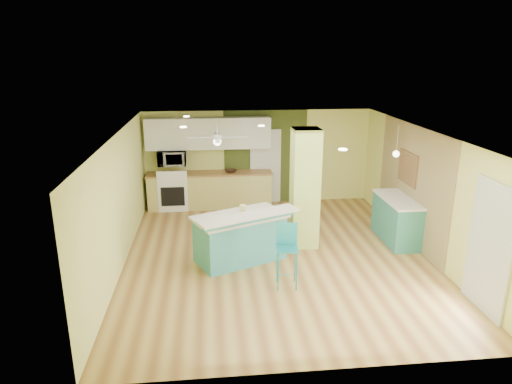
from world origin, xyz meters
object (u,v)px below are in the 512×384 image
Objects in this scene: bar_stool at (287,245)px; side_counter at (397,219)px; peninsula at (240,237)px; fruit_bowl at (231,171)px; canister at (243,209)px.

bar_stool reaches higher than side_counter.
peninsula reaches higher than fruit_bowl.
peninsula is 1.44× the size of side_counter.
fruit_bowl is (-0.02, 3.29, 0.48)m from peninsula.
fruit_bowl is (-3.45, 2.65, 0.49)m from side_counter.
bar_stool is at bearing -147.68° from side_counter.
side_counter is 3.44m from canister.
peninsula is 3.49m from side_counter.
canister is at bearing -88.44° from fruit_bowl.
fruit_bowl is at bearing 91.56° from canister.
side_counter is (2.70, 1.71, -0.27)m from bar_stool.
canister is (0.08, -3.09, 0.03)m from fruit_bowl.
canister is (0.07, 0.20, 0.51)m from peninsula.
side_counter is 5.08× the size of fruit_bowl.
fruit_bowl is at bearing 66.18° from peninsula.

